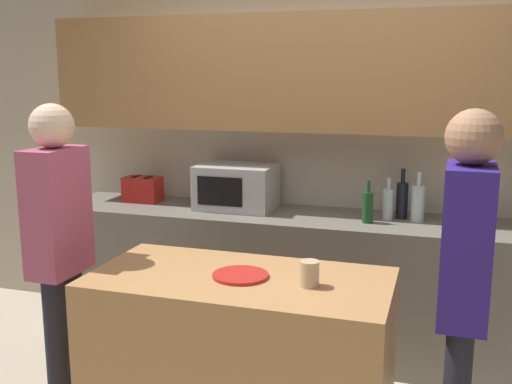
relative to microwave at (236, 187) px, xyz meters
The scene contains 13 objects.
back_wall 0.76m from the microwave, 19.85° to the left, with size 6.40×0.40×2.70m.
back_counter 0.83m from the microwave, ahead, with size 3.60×0.62×0.91m.
kitchen_island 1.51m from the microwave, 70.05° to the right, with size 1.39×0.71×0.90m.
microwave is the anchor object (origin of this frame).
toaster 0.72m from the microwave, behind, with size 0.26×0.16×0.18m.
bottle_0 0.92m from the microwave, ahead, with size 0.07×0.07×0.27m.
bottle_1 1.02m from the microwave, ahead, with size 0.07×0.07×0.27m.
bottle_2 1.10m from the microwave, ahead, with size 0.07×0.07×0.32m.
bottle_3 1.20m from the microwave, ahead, with size 0.08×0.08×0.31m.
plate_on_island 1.40m from the microwave, 69.90° to the right, with size 0.26×0.26×0.01m.
cup_0 1.56m from the microwave, 58.79° to the right, with size 0.09×0.09×0.12m.
person_left 1.39m from the microwave, 111.40° to the right, with size 0.22×0.34×1.68m.
person_center 1.96m from the microwave, 42.45° to the right, with size 0.22×0.34×1.69m.
Camera 1 is at (0.78, -2.33, 1.81)m, focal length 42.00 mm.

